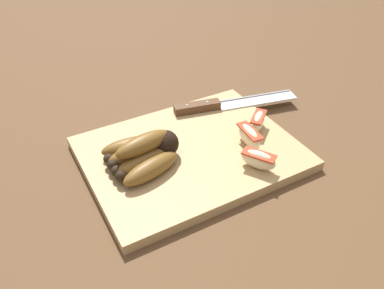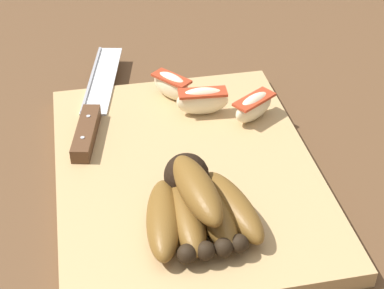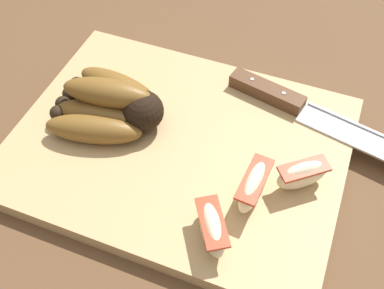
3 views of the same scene
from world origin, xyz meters
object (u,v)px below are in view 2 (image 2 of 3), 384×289
banana_bunch (197,205)px  apple_wedge_near (254,107)px  chefs_knife (92,112)px  apple_wedge_middle (172,85)px  apple_wedge_far (203,100)px

banana_bunch → apple_wedge_near: (-0.17, 0.11, -0.00)m
banana_bunch → chefs_knife: bearing=-156.2°
apple_wedge_middle → banana_bunch: bearing=-3.5°
banana_bunch → apple_wedge_middle: (-0.24, 0.01, -0.00)m
apple_wedge_near → apple_wedge_middle: 0.12m
apple_wedge_middle → apple_wedge_far: size_ratio=0.85×
chefs_knife → apple_wedge_far: bearing=81.6°
banana_bunch → chefs_knife: banana_bunch is taller
banana_bunch → apple_wedge_middle: bearing=176.5°
chefs_knife → apple_wedge_middle: apple_wedge_middle is taller
apple_wedge_middle → apple_wedge_far: bearing=36.3°
apple_wedge_middle → apple_wedge_far: (0.04, 0.03, 0.00)m
apple_wedge_near → apple_wedge_middle: (-0.07, -0.09, 0.00)m
banana_bunch → chefs_knife: (-0.21, -0.09, -0.02)m
banana_bunch → apple_wedge_near: 0.20m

